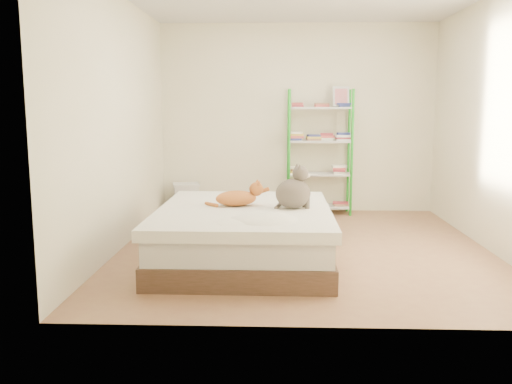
{
  "coord_description": "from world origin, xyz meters",
  "views": [
    {
      "loc": [
        -0.29,
        -5.55,
        1.45
      ],
      "look_at": [
        -0.49,
        -0.21,
        0.62
      ],
      "focal_mm": 38.0,
      "sensor_mm": 36.0,
      "label": 1
    }
  ],
  "objects_px": {
    "cardboard_box": "(283,215)",
    "white_bin": "(186,198)",
    "shelf_unit": "(320,151)",
    "orange_cat": "(236,196)",
    "grey_cat": "(293,187)",
    "bed": "(244,234)"
  },
  "relations": [
    {
      "from": "orange_cat",
      "to": "white_bin",
      "type": "bearing_deg",
      "value": 96.64
    },
    {
      "from": "grey_cat",
      "to": "cardboard_box",
      "type": "distance_m",
      "value": 1.41
    },
    {
      "from": "shelf_unit",
      "to": "cardboard_box",
      "type": "height_order",
      "value": "shelf_unit"
    },
    {
      "from": "bed",
      "to": "shelf_unit",
      "type": "xyz_separation_m",
      "value": [
        0.9,
        2.39,
        0.61
      ]
    },
    {
      "from": "shelf_unit",
      "to": "white_bin",
      "type": "xyz_separation_m",
      "value": [
        -1.85,
        -0.03,
        -0.66
      ]
    },
    {
      "from": "shelf_unit",
      "to": "orange_cat",
      "type": "bearing_deg",
      "value": -113.11
    },
    {
      "from": "bed",
      "to": "grey_cat",
      "type": "bearing_deg",
      "value": -1.8
    },
    {
      "from": "shelf_unit",
      "to": "white_bin",
      "type": "height_order",
      "value": "shelf_unit"
    },
    {
      "from": "bed",
      "to": "grey_cat",
      "type": "xyz_separation_m",
      "value": [
        0.46,
        -0.02,
        0.46
      ]
    },
    {
      "from": "shelf_unit",
      "to": "white_bin",
      "type": "distance_m",
      "value": 1.96
    },
    {
      "from": "bed",
      "to": "cardboard_box",
      "type": "distance_m",
      "value": 1.35
    },
    {
      "from": "cardboard_box",
      "to": "white_bin",
      "type": "xyz_separation_m",
      "value": [
        -1.33,
        1.07,
        0.02
      ]
    },
    {
      "from": "cardboard_box",
      "to": "white_bin",
      "type": "relative_size",
      "value": 1.33
    },
    {
      "from": "orange_cat",
      "to": "grey_cat",
      "type": "relative_size",
      "value": 1.16
    },
    {
      "from": "white_bin",
      "to": "bed",
      "type": "bearing_deg",
      "value": -68.12
    },
    {
      "from": "grey_cat",
      "to": "shelf_unit",
      "type": "relative_size",
      "value": 0.23
    },
    {
      "from": "bed",
      "to": "white_bin",
      "type": "distance_m",
      "value": 2.54
    },
    {
      "from": "cardboard_box",
      "to": "white_bin",
      "type": "bearing_deg",
      "value": 145.34
    },
    {
      "from": "white_bin",
      "to": "shelf_unit",
      "type": "bearing_deg",
      "value": 0.96
    },
    {
      "from": "shelf_unit",
      "to": "cardboard_box",
      "type": "relative_size",
      "value": 3.11
    },
    {
      "from": "shelf_unit",
      "to": "cardboard_box",
      "type": "distance_m",
      "value": 1.4
    },
    {
      "from": "cardboard_box",
      "to": "orange_cat",
      "type": "bearing_deg",
      "value": -107.09
    }
  ]
}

